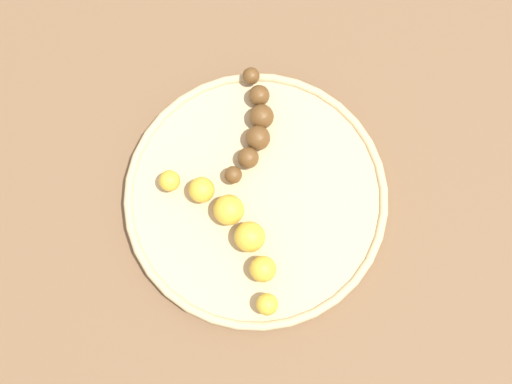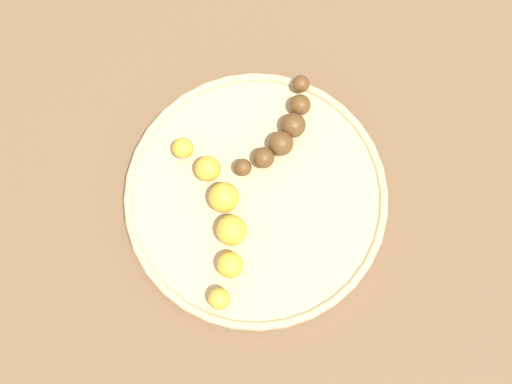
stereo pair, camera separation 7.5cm
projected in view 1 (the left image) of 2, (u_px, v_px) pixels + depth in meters
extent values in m
plane|color=brown|center=(256.00, 200.00, 0.79)|extent=(2.40, 2.40, 0.00)
cylinder|color=tan|center=(256.00, 198.00, 0.78)|extent=(0.30, 0.30, 0.02)
torus|color=tan|center=(256.00, 196.00, 0.77)|extent=(0.30, 0.30, 0.01)
sphere|color=#593819|center=(233.00, 175.00, 0.76)|extent=(0.02, 0.02, 0.02)
sphere|color=#593819|center=(248.00, 158.00, 0.77)|extent=(0.02, 0.02, 0.02)
sphere|color=#593819|center=(258.00, 138.00, 0.77)|extent=(0.03, 0.03, 0.03)
sphere|color=#593819|center=(261.00, 117.00, 0.78)|extent=(0.03, 0.03, 0.03)
sphere|color=#593819|center=(259.00, 95.00, 0.78)|extent=(0.02, 0.02, 0.02)
sphere|color=#593819|center=(251.00, 76.00, 0.79)|extent=(0.02, 0.02, 0.02)
sphere|color=gold|center=(267.00, 304.00, 0.72)|extent=(0.02, 0.02, 0.02)
sphere|color=gold|center=(263.00, 269.00, 0.73)|extent=(0.03, 0.03, 0.03)
sphere|color=gold|center=(250.00, 237.00, 0.74)|extent=(0.03, 0.03, 0.03)
sphere|color=gold|center=(229.00, 210.00, 0.75)|extent=(0.03, 0.03, 0.03)
sphere|color=gold|center=(202.00, 190.00, 0.75)|extent=(0.03, 0.03, 0.03)
sphere|color=gold|center=(170.00, 178.00, 0.76)|extent=(0.02, 0.02, 0.02)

